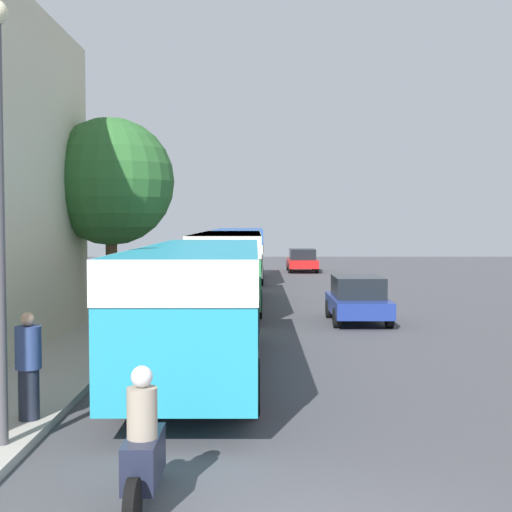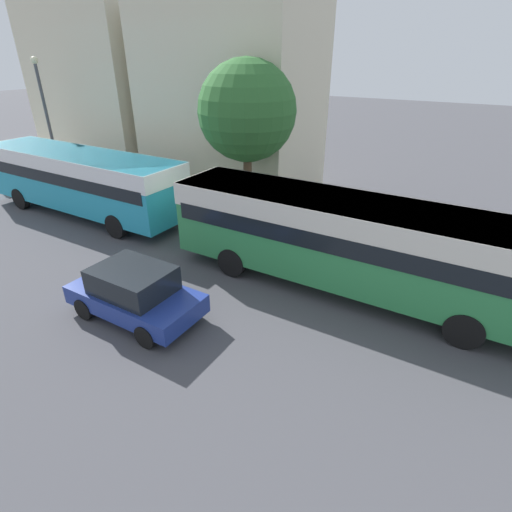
{
  "view_description": "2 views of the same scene",
  "coord_description": "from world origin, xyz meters",
  "px_view_note": "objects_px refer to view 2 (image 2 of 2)",
  "views": [
    {
      "loc": [
        -0.64,
        -6.7,
        3.43
      ],
      "look_at": [
        -0.67,
        22.5,
        1.96
      ],
      "focal_mm": 50.0,
      "sensor_mm": 36.0,
      "label": 1
    },
    {
      "loc": [
        9.11,
        24.79,
        6.79
      ],
      "look_at": [
        -0.01,
        19.3,
        1.32
      ],
      "focal_mm": 28.0,
      "sensor_mm": 36.0,
      "label": 2
    }
  ],
  "objects_px": {
    "pedestrian_walking_away": "(186,193)",
    "pedestrian_near_curb": "(73,168)",
    "car_far_curb": "(135,292)",
    "bus_following": "(350,234)",
    "bus_lead": "(80,175)"
  },
  "relations": [
    {
      "from": "pedestrian_walking_away",
      "to": "pedestrian_near_curb",
      "type": "bearing_deg",
      "value": -90.53
    },
    {
      "from": "bus_following",
      "to": "pedestrian_near_curb",
      "type": "relative_size",
      "value": 6.47
    },
    {
      "from": "bus_following",
      "to": "car_far_curb",
      "type": "relative_size",
      "value": 3.0
    },
    {
      "from": "bus_following",
      "to": "pedestrian_walking_away",
      "type": "bearing_deg",
      "value": -106.75
    },
    {
      "from": "bus_lead",
      "to": "car_far_curb",
      "type": "bearing_deg",
      "value": 60.06
    },
    {
      "from": "car_far_curb",
      "to": "bus_following",
      "type": "bearing_deg",
      "value": 134.55
    },
    {
      "from": "pedestrian_near_curb",
      "to": "pedestrian_walking_away",
      "type": "bearing_deg",
      "value": 89.47
    },
    {
      "from": "car_far_curb",
      "to": "pedestrian_walking_away",
      "type": "xyz_separation_m",
      "value": [
        -7.08,
        -4.07,
        0.2
      ]
    },
    {
      "from": "pedestrian_near_curb",
      "to": "bus_lead",
      "type": "bearing_deg",
      "value": 58.41
    },
    {
      "from": "bus_lead",
      "to": "pedestrian_near_curb",
      "type": "bearing_deg",
      "value": -121.59
    },
    {
      "from": "bus_following",
      "to": "car_far_curb",
      "type": "height_order",
      "value": "bus_following"
    },
    {
      "from": "bus_lead",
      "to": "pedestrian_walking_away",
      "type": "bearing_deg",
      "value": 121.76
    },
    {
      "from": "bus_following",
      "to": "pedestrian_walking_away",
      "type": "distance_m",
      "value": 9.06
    },
    {
      "from": "pedestrian_near_curb",
      "to": "pedestrian_walking_away",
      "type": "distance_m",
      "value": 8.07
    },
    {
      "from": "bus_lead",
      "to": "car_far_curb",
      "type": "xyz_separation_m",
      "value": [
        4.63,
        8.03,
        -1.07
      ]
    }
  ]
}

